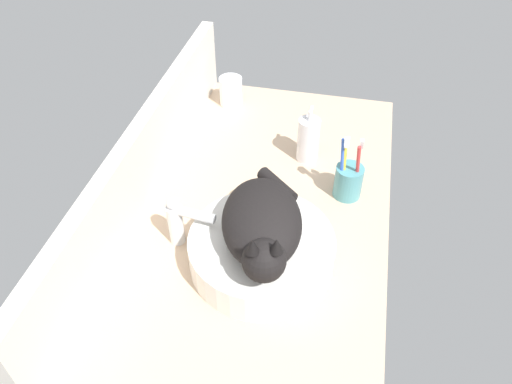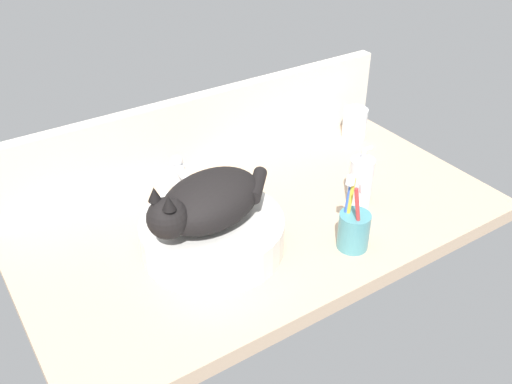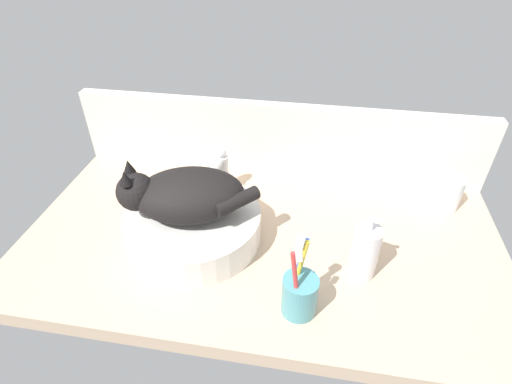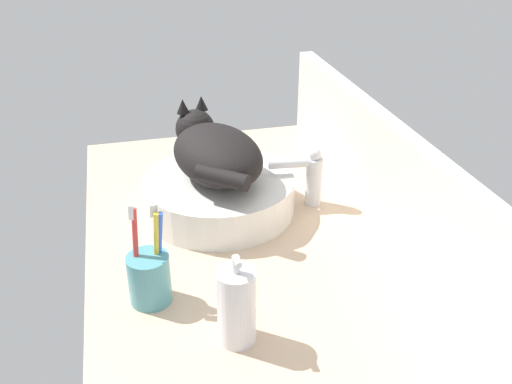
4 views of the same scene
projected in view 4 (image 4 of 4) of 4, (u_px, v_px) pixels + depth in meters
ground_plane at (252, 256)px, 112.94cm from camera, size 117.69×63.51×4.00cm
backsplash_panel at (398, 182)px, 113.17cm from camera, size 117.69×3.60×21.72cm
sink_basin at (219, 194)px, 123.01cm from camera, size 32.53×32.53×7.83cm
cat at (214, 151)px, 119.38cm from camera, size 32.03×22.46×14.00cm
faucet at (309, 175)px, 123.81cm from camera, size 3.95×11.86×13.60cm
soap_dispenser at (237, 306)px, 86.79cm from camera, size 6.05×6.05×16.21cm
toothbrush_cup at (149, 276)px, 95.93cm from camera, size 7.19×7.19×18.71cm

